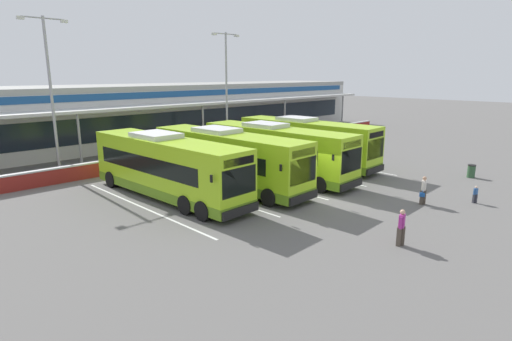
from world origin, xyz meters
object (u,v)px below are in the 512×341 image
(coach_bus_right_centre, at_px, (306,143))
(lamp_post_centre, at_px, (226,83))
(coach_bus_left_centre, at_px, (227,160))
(lamp_post_west, at_px, (50,87))
(pedestrian_with_handbag, at_px, (423,190))
(pedestrian_child, at_px, (475,194))
(pedestrian_in_dark_coat, at_px, (401,226))
(litter_bin, at_px, (471,171))
(coach_bus_leftmost, at_px, (167,168))
(coach_bus_centre, at_px, (276,152))

(coach_bus_right_centre, height_order, lamp_post_centre, lamp_post_centre)
(coach_bus_left_centre, bearing_deg, lamp_post_west, 118.87)
(pedestrian_with_handbag, bearing_deg, coach_bus_right_centre, 72.76)
(pedestrian_with_handbag, relative_size, pedestrian_child, 1.61)
(pedestrian_in_dark_coat, bearing_deg, lamp_post_west, 102.81)
(coach_bus_right_centre, bearing_deg, pedestrian_with_handbag, -107.24)
(coach_bus_left_centre, distance_m, pedestrian_with_handbag, 11.84)
(coach_bus_right_centre, xyz_separation_m, litter_bin, (5.04, -10.90, -1.32))
(coach_bus_right_centre, relative_size, pedestrian_with_handbag, 7.55)
(coach_bus_right_centre, bearing_deg, lamp_post_west, 144.34)
(coach_bus_left_centre, relative_size, litter_bin, 13.15)
(coach_bus_leftmost, xyz_separation_m, pedestrian_in_dark_coat, (3.08, -13.07, -0.91))
(coach_bus_right_centre, xyz_separation_m, pedestrian_with_handbag, (-3.46, -11.15, -0.93))
(coach_bus_centre, distance_m, lamp_post_centre, 14.04)
(coach_bus_right_centre, height_order, lamp_post_west, lamp_post_west)
(lamp_post_west, bearing_deg, lamp_post_centre, 0.22)
(pedestrian_with_handbag, bearing_deg, lamp_post_centre, 78.07)
(lamp_post_west, bearing_deg, coach_bus_left_centre, -61.13)
(pedestrian_child, relative_size, lamp_post_west, 0.09)
(coach_bus_left_centre, bearing_deg, coach_bus_centre, -5.02)
(coach_bus_centre, relative_size, pedestrian_child, 12.18)
(coach_bus_right_centre, relative_size, lamp_post_west, 1.11)
(coach_bus_left_centre, distance_m, pedestrian_in_dark_coat, 12.38)
(coach_bus_left_centre, bearing_deg, lamp_post_centre, 49.12)
(coach_bus_right_centre, height_order, pedestrian_child, coach_bus_right_centre)
(pedestrian_in_dark_coat, relative_size, litter_bin, 1.74)
(pedestrian_child, bearing_deg, lamp_post_centre, 84.53)
(pedestrian_child, bearing_deg, pedestrian_in_dark_coat, 178.74)
(coach_bus_left_centre, relative_size, coach_bus_right_centre, 1.00)
(pedestrian_in_dark_coat, bearing_deg, coach_bus_right_centre, 53.02)
(coach_bus_left_centre, height_order, coach_bus_right_centre, same)
(coach_bus_centre, relative_size, pedestrian_in_dark_coat, 7.55)
(coach_bus_centre, xyz_separation_m, litter_bin, (9.68, -9.90, -1.32))
(coach_bus_right_centre, bearing_deg, coach_bus_leftmost, 179.46)
(coach_bus_left_centre, bearing_deg, litter_bin, -36.52)
(coach_bus_centre, bearing_deg, lamp_post_centre, 63.94)
(coach_bus_leftmost, xyz_separation_m, lamp_post_west, (-2.33, 10.76, 4.50))
(lamp_post_centre, distance_m, litter_bin, 22.93)
(pedestrian_child, height_order, litter_bin, pedestrian_child)
(coach_bus_leftmost, height_order, pedestrian_child, coach_bus_leftmost)
(coach_bus_centre, bearing_deg, pedestrian_in_dark_coat, -113.17)
(pedestrian_in_dark_coat, relative_size, pedestrian_child, 1.61)
(coach_bus_right_centre, bearing_deg, litter_bin, -65.17)
(pedestrian_child, distance_m, lamp_post_west, 28.42)
(coach_bus_centre, xyz_separation_m, coach_bus_right_centre, (4.64, 1.00, 0.00))
(coach_bus_leftmost, xyz_separation_m, lamp_post_centre, (14.04, 10.82, 4.50))
(coach_bus_left_centre, relative_size, pedestrian_child, 12.18)
(coach_bus_leftmost, bearing_deg, coach_bus_right_centre, -0.54)
(litter_bin, bearing_deg, coach_bus_right_centre, 114.83)
(coach_bus_right_centre, bearing_deg, lamp_post_centre, 83.71)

